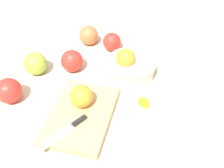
{
  "coord_description": "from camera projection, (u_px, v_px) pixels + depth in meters",
  "views": [
    {
      "loc": [
        0.56,
        0.28,
        0.59
      ],
      "look_at": [
        -0.01,
        0.07,
        0.04
      ],
      "focal_mm": 41.7,
      "sensor_mm": 36.0,
      "label": 1
    }
  ],
  "objects": [
    {
      "name": "apple_front_center",
      "position": [
        35.0,
        64.0,
        0.9
      ],
      "size": [
        0.08,
        0.08,
        0.08
      ],
      "primitive_type": "sphere",
      "color": "#8EB738",
      "rests_on": "ground_plane"
    },
    {
      "name": "apple_mid_left",
      "position": [
        112.0,
        42.0,
        1.0
      ],
      "size": [
        0.07,
        0.07,
        0.07
      ],
      "primitive_type": "sphere",
      "color": "red",
      "rests_on": "ground_plane"
    },
    {
      "name": "apple_front_left",
      "position": [
        72.0,
        61.0,
        0.91
      ],
      "size": [
        0.08,
        0.08,
        0.08
      ],
      "primitive_type": "sphere",
      "color": "red",
      "rests_on": "ground_plane"
    },
    {
      "name": "knife",
      "position": [
        70.0,
        128.0,
        0.71
      ],
      "size": [
        0.15,
        0.08,
        0.01
      ],
      "color": "silver",
      "rests_on": "cutting_board"
    },
    {
      "name": "apple_front_right",
      "position": [
        9.0,
        91.0,
        0.8
      ],
      "size": [
        0.08,
        0.08,
        0.08
      ],
      "primitive_type": "sphere",
      "color": "red",
      "rests_on": "ground_plane"
    },
    {
      "name": "cutting_board",
      "position": [
        81.0,
        115.0,
        0.76
      ],
      "size": [
        0.27,
        0.2,
        0.02
      ],
      "primitive_type": "cube",
      "rotation": [
        0.0,
        0.0,
        0.11
      ],
      "color": "tan",
      "rests_on": "ground_plane"
    },
    {
      "name": "orange_on_board",
      "position": [
        81.0,
        96.0,
        0.76
      ],
      "size": [
        0.07,
        0.07,
        0.07
      ],
      "primitive_type": "sphere",
      "color": "orange",
      "rests_on": "cutting_board"
    },
    {
      "name": "apple_front_left_2",
      "position": [
        89.0,
        35.0,
        1.03
      ],
      "size": [
        0.08,
        0.08,
        0.08
      ],
      "primitive_type": "sphere",
      "color": "#CC6638",
      "rests_on": "ground_plane"
    },
    {
      "name": "bowl",
      "position": [
        130.0,
        66.0,
        0.89
      ],
      "size": [
        0.17,
        0.17,
        0.1
      ],
      "color": "beige",
      "rests_on": "ground_plane"
    },
    {
      "name": "citrus_peel",
      "position": [
        144.0,
        102.0,
        0.81
      ],
      "size": [
        0.06,
        0.06,
        0.01
      ],
      "primitive_type": "ellipsoid",
      "rotation": [
        0.0,
        0.0,
        0.64
      ],
      "color": "orange",
      "rests_on": "ground_plane"
    },
    {
      "name": "ground_plane",
      "position": [
        92.0,
        89.0,
        0.86
      ],
      "size": [
        2.4,
        2.4,
        0.0
      ],
      "primitive_type": "plane",
      "color": "beige"
    }
  ]
}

